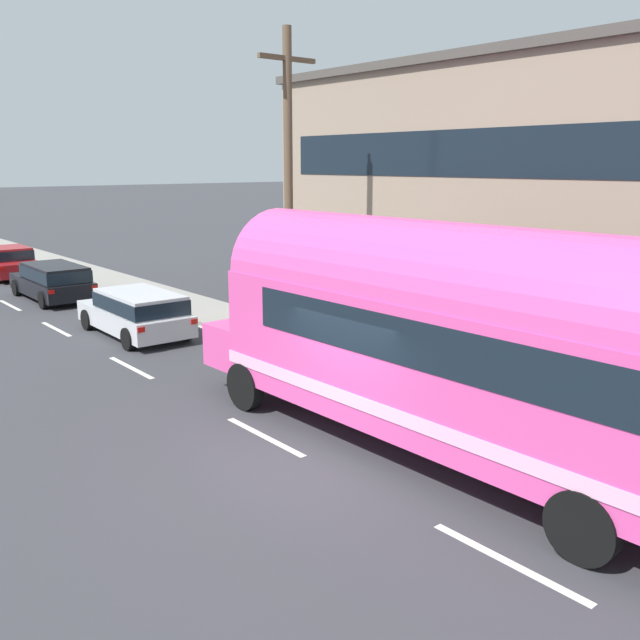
# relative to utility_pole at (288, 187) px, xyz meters

# --- Properties ---
(ground_plane) EXTENTS (300.00, 300.00, 0.00)m
(ground_plane) POSITION_rel_utility_pole_xyz_m (-4.42, -6.60, -4.42)
(ground_plane) COLOR #38383D
(lane_markings) EXTENTS (3.77, 80.00, 0.01)m
(lane_markings) POSITION_rel_utility_pole_xyz_m (-1.86, 6.25, -4.42)
(lane_markings) COLOR silver
(lane_markings) RESTS_ON ground
(sidewalk_slab) EXTENTS (2.32, 90.00, 0.15)m
(sidewalk_slab) POSITION_rel_utility_pole_xyz_m (0.38, 3.40, -4.35)
(sidewalk_slab) COLOR gray
(sidewalk_slab) RESTS_ON ground
(roadside_building) EXTENTS (12.31, 17.62, 7.84)m
(roadside_building) POSITION_rel_utility_pole_xyz_m (8.92, -4.50, -0.50)
(roadside_building) COLOR gray
(roadside_building) RESTS_ON ground
(utility_pole) EXTENTS (1.80, 0.24, 8.50)m
(utility_pole) POSITION_rel_utility_pole_xyz_m (0.00, 0.00, 0.00)
(utility_pole) COLOR brown
(utility_pole) RESTS_ON ground
(painted_bus) EXTENTS (2.78, 12.09, 4.12)m
(painted_bus) POSITION_rel_utility_pole_xyz_m (-2.58, -8.22, -2.12)
(painted_bus) COLOR #EA4C9E
(painted_bus) RESTS_ON ground
(car_lead) EXTENTS (2.02, 4.54, 1.37)m
(car_lead) POSITION_rel_utility_pole_xyz_m (-2.84, 3.74, -3.64)
(car_lead) COLOR silver
(car_lead) RESTS_ON ground
(car_second) EXTENTS (1.94, 4.67, 1.37)m
(car_second) POSITION_rel_utility_pole_xyz_m (-2.81, 10.96, -3.64)
(car_second) COLOR black
(car_second) RESTS_ON ground
(car_third) EXTENTS (2.05, 4.61, 1.37)m
(car_third) POSITION_rel_utility_pole_xyz_m (-2.51, 17.79, -3.68)
(car_third) COLOR #A5191E
(car_third) RESTS_ON ground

